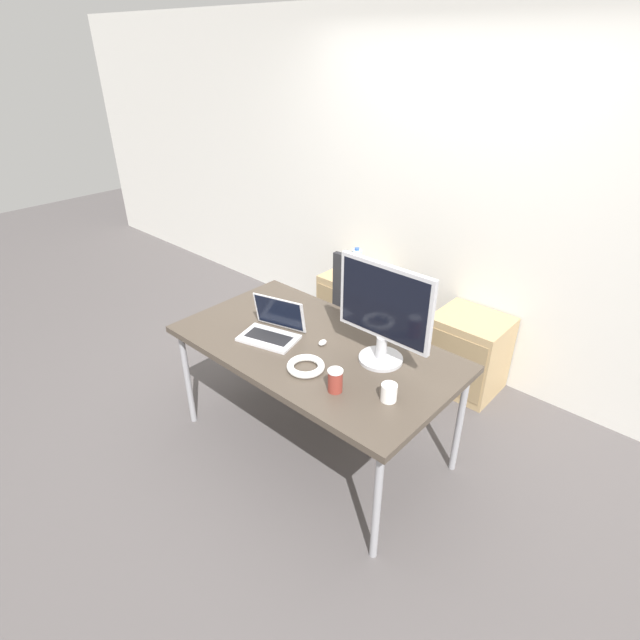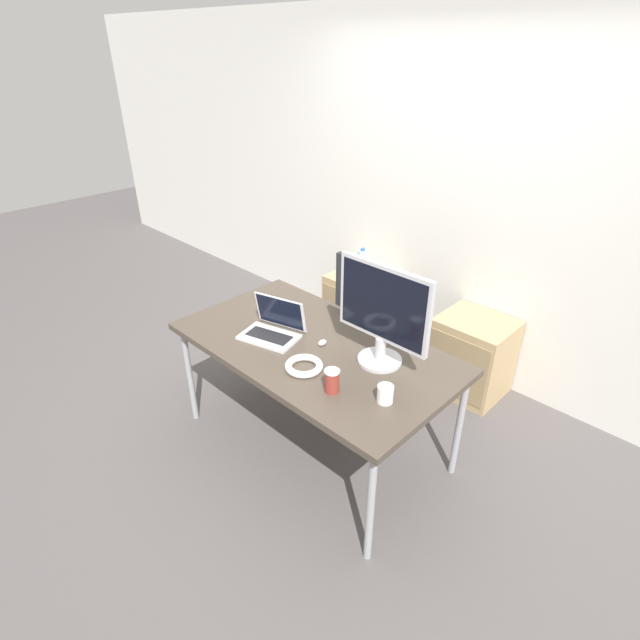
# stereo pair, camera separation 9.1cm
# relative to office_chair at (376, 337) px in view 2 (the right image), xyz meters

# --- Properties ---
(ground_plane) EXTENTS (14.00, 14.00, 0.00)m
(ground_plane) POSITION_rel_office_chair_xyz_m (0.14, -0.78, -0.42)
(ground_plane) COLOR #514C4C
(wall_back) EXTENTS (10.00, 0.05, 2.60)m
(wall_back) POSITION_rel_office_chair_xyz_m (0.14, 0.70, 0.88)
(wall_back) COLOR silver
(wall_back) RESTS_ON ground_plane
(desk) EXTENTS (1.69, 0.94, 0.76)m
(desk) POSITION_rel_office_chair_xyz_m (0.14, -0.78, 0.30)
(desk) COLOR #473D33
(desk) RESTS_ON ground_plane
(office_chair) EXTENTS (0.56, 0.58, 1.09)m
(office_chair) POSITION_rel_office_chair_xyz_m (0.00, 0.00, 0.00)
(office_chair) COLOR #232326
(office_chair) RESTS_ON ground_plane
(cabinet_left) EXTENTS (0.51, 0.44, 0.60)m
(cabinet_left) POSITION_rel_office_chair_xyz_m (-0.52, 0.44, -0.12)
(cabinet_left) COLOR tan
(cabinet_left) RESTS_ON ground_plane
(cabinet_right) EXTENTS (0.51, 0.44, 0.60)m
(cabinet_right) POSITION_rel_office_chair_xyz_m (0.56, 0.44, -0.12)
(cabinet_right) COLOR tan
(cabinet_right) RESTS_ON ground_plane
(water_bottle) EXTENTS (0.08, 0.08, 0.25)m
(water_bottle) POSITION_rel_office_chair_xyz_m (-0.52, 0.45, 0.30)
(water_bottle) COLOR silver
(water_bottle) RESTS_ON cabinet_left
(laptop_center) EXTENTS (0.39, 0.34, 0.23)m
(laptop_center) POSITION_rel_office_chair_xyz_m (-0.12, -0.88, 0.40)
(laptop_center) COLOR silver
(laptop_center) RESTS_ON desk
(monitor) EXTENTS (0.58, 0.25, 0.58)m
(monitor) POSITION_rel_office_chair_xyz_m (0.52, -0.65, 0.65)
(monitor) COLOR #B7B7BC
(monitor) RESTS_ON desk
(mouse) EXTENTS (0.04, 0.06, 0.03)m
(mouse) POSITION_rel_office_chair_xyz_m (0.17, -0.75, 0.37)
(mouse) COLOR silver
(mouse) RESTS_ON desk
(coffee_cup_white) EXTENTS (0.08, 0.08, 0.09)m
(coffee_cup_white) POSITION_rel_office_chair_xyz_m (0.76, -0.91, 0.40)
(coffee_cup_white) COLOR white
(coffee_cup_white) RESTS_ON desk
(coffee_cup_brown) EXTENTS (0.08, 0.08, 0.13)m
(coffee_cup_brown) POSITION_rel_office_chair_xyz_m (0.52, -1.03, 0.41)
(coffee_cup_brown) COLOR maroon
(coffee_cup_brown) RESTS_ON desk
(cable_coil) EXTENTS (0.21, 0.21, 0.04)m
(cable_coil) POSITION_rel_office_chair_xyz_m (0.27, -1.00, 0.37)
(cable_coil) COLOR white
(cable_coil) RESTS_ON desk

